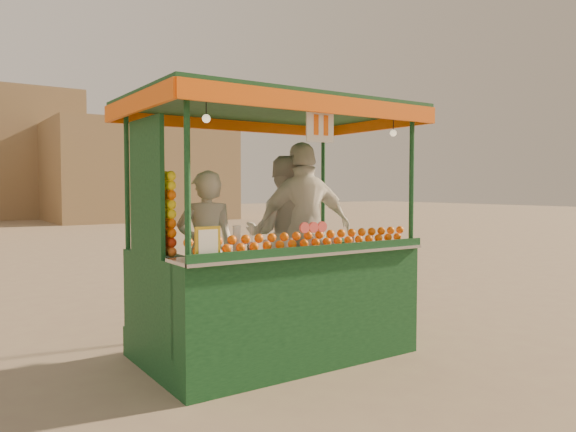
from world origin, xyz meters
TOP-DOWN VIEW (x-y plane):
  - ground at (0.00, 0.00)m, footprint 90.00×90.00m
  - building_right at (7.00, 24.00)m, footprint 9.00×6.00m
  - juice_cart at (0.19, 0.05)m, footprint 2.79×1.81m
  - vendor_left at (-0.37, 0.37)m, footprint 0.66×0.55m
  - vendor_middle at (0.65, 0.54)m, footprint 1.07×1.02m
  - vendor_right at (0.79, 0.34)m, footprint 1.17×0.66m

SIDE VIEW (x-z plane):
  - ground at x=0.00m, z-range 0.00..0.00m
  - juice_cart at x=0.19m, z-range -0.45..2.09m
  - vendor_left at x=-0.37m, z-range 0.29..1.86m
  - vendor_middle at x=0.65m, z-range 0.29..2.04m
  - vendor_right at x=0.79m, z-range 0.29..2.19m
  - building_right at x=7.00m, z-range 0.00..5.00m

